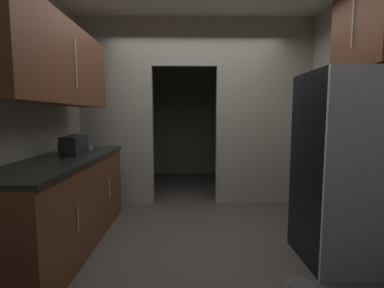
% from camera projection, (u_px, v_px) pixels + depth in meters
% --- Properties ---
extents(ground, '(20.00, 20.00, 0.00)m').
position_uv_depth(ground, '(199.00, 242.00, 2.98)').
color(ground, '#47423D').
extents(kitchen_partition, '(3.46, 0.12, 2.79)m').
position_uv_depth(kitchen_partition, '(199.00, 107.00, 4.20)').
color(kitchen_partition, '#9E998C').
rests_on(kitchen_partition, ground).
extents(adjoining_room_shell, '(3.46, 2.29, 2.79)m').
position_uv_depth(adjoining_room_shell, '(193.00, 114.00, 5.81)').
color(adjoining_room_shell, slate).
rests_on(adjoining_room_shell, ground).
extents(refrigerator, '(0.73, 0.76, 1.75)m').
position_uv_depth(refrigerator, '(345.00, 169.00, 2.54)').
color(refrigerator, black).
rests_on(refrigerator, ground).
extents(lower_cabinet_run, '(0.67, 2.19, 0.93)m').
position_uv_depth(lower_cabinet_run, '(64.00, 203.00, 2.84)').
color(lower_cabinet_run, brown).
rests_on(lower_cabinet_run, ground).
extents(upper_cabinet_counterside, '(0.36, 1.97, 0.79)m').
position_uv_depth(upper_cabinet_counterside, '(57.00, 64.00, 2.70)').
color(upper_cabinet_counterside, brown).
extents(upper_cabinet_fridgeside, '(0.36, 0.80, 0.99)m').
position_uv_depth(upper_cabinet_fridgeside, '(373.00, 14.00, 2.49)').
color(upper_cabinet_fridgeside, brown).
extents(boombox, '(0.19, 0.37, 0.23)m').
position_uv_depth(boombox, '(74.00, 145.00, 3.03)').
color(boombox, black).
rests_on(boombox, lower_cabinet_run).
extents(book_stack, '(0.15, 0.17, 0.06)m').
position_uv_depth(book_stack, '(86.00, 148.00, 3.43)').
color(book_stack, beige).
rests_on(book_stack, lower_cabinet_run).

